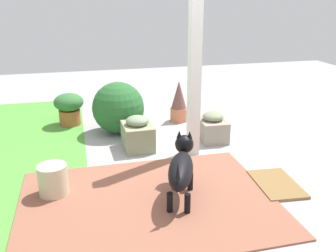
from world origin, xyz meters
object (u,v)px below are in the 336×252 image
Objects in this scene: stone_planter_mid at (138,134)px; doormat at (276,184)px; porch_pillar at (195,61)px; dog at (181,167)px; stone_planter_nearest at (213,128)px; round_shrub at (118,108)px; ceramic_urn at (53,181)px; terracotta_pot_spiky at (179,102)px; terracotta_pot_broad at (69,107)px.

stone_planter_mid reaches higher than doormat.
dog is (-1.02, 0.44, -0.82)m from porch_pillar.
porch_pillar is 4.94× the size of stone_planter_nearest.
ceramic_urn is (-1.62, 0.84, -0.21)m from round_shrub.
terracotta_pot_spiky is at bearing -43.50° from ceramic_urn.
terracotta_pot_spiky is at bearing -98.06° from terracotta_pot_broad.
porch_pillar is at bearing 30.30° from doormat.
dog is at bearing 156.59° from porch_pillar.
stone_planter_nearest is 0.64× the size of round_shrub.
porch_pillar is 4.77× the size of terracotta_pot_broad.
round_shrub reaches higher than ceramic_urn.
stone_planter_nearest is at bearing -87.57° from stone_planter_mid.
terracotta_pot_broad is (1.12, 1.87, 0.10)m from stone_planter_nearest.
terracotta_pot_broad is at bearing 59.06° from stone_planter_nearest.
terracotta_pot_broad is at bearing 35.85° from stone_planter_mid.
ceramic_urn is (-0.66, 1.64, -1.00)m from porch_pillar.
terracotta_pot_broad is at bearing -4.26° from ceramic_urn.
doormat is at bearing -99.02° from ceramic_urn.
stone_planter_mid is 1.35m from dog.
porch_pillar is at bearing -140.29° from round_shrub.
dog is at bearing -106.81° from ceramic_urn.
stone_planter_mid is 1.44m from terracotta_pot_broad.
dog reaches higher than doormat.
porch_pillar is 4.77× the size of stone_planter_mid.
stone_planter_nearest is 1.35m from round_shrub.
stone_planter_mid is 1.81m from doormat.
stone_planter_mid is 1.23m from terracotta_pot_spiky.
porch_pillar reaches higher than stone_planter_nearest.
stone_planter_nearest is 0.73× the size of terracotta_pot_spiky.
stone_planter_mid is (0.31, 0.64, -0.96)m from porch_pillar.
doormat is (-0.35, -2.23, -0.14)m from ceramic_urn.
ceramic_urn is (-1.90, 1.80, -0.14)m from terracotta_pot_spiky.
dog is at bearing 90.42° from doormat.
terracotta_pot_spiky is at bearing -73.74° from round_shrub.
terracotta_pot_broad is (0.51, 0.68, -0.09)m from round_shrub.
stone_planter_mid is at bearing -144.15° from terracotta_pot_broad.
doormat is (-1.32, -1.23, -0.18)m from stone_planter_mid.
terracotta_pot_broad is at bearing 81.94° from terracotta_pot_spiky.
round_shrub is 1.84m from ceramic_urn.
stone_planter_mid is 0.66× the size of round_shrub.
stone_planter_mid is (-0.04, 1.03, 0.02)m from stone_planter_nearest.
round_shrub is at bearing -127.05° from terracotta_pot_broad.
dog is at bearing -169.79° from round_shrub.
terracotta_pot_broad reaches higher than stone_planter_mid.
ceramic_urn is at bearing 73.19° from dog.
ceramic_urn is 2.26m from doormat.
stone_planter_nearest is at bearing -117.05° from round_shrub.
terracotta_pot_spiky is at bearing -40.73° from stone_planter_mid.
stone_planter_nearest is 2.18m from terracotta_pot_broad.
round_shrub is 2.01m from dog.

